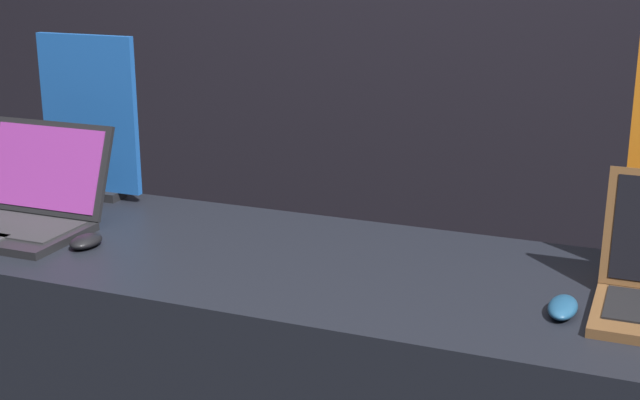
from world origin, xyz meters
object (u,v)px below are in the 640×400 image
Objects in this scene: laptop_front at (23,206)px; mouse_back at (563,307)px; mouse_front at (86,241)px; promo_stand_front at (90,121)px.

mouse_back is (1.36, -0.04, -0.04)m from laptop_front.
mouse_back is (1.12, 0.02, 0.00)m from mouse_front.
mouse_front is at bearing -179.03° from mouse_back.
promo_stand_front reaches higher than mouse_front.
mouse_front is 1.12m from mouse_back.
mouse_front is at bearing -57.36° from promo_stand_front.
mouse_front is 0.21× the size of promo_stand_front.
mouse_back is at bearing -1.89° from laptop_front.
promo_stand_front is at bearing 122.64° from mouse_front.
laptop_front reaches higher than mouse_front.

